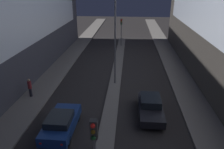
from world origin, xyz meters
TOP-DOWN VIEW (x-y plane):
  - median_strip at (0.00, 18.37)m, footprint 1.19×34.73m
  - traffic_light_near at (0.00, 2.67)m, footprint 0.32×0.42m
  - traffic_light_mid at (0.00, 30.52)m, footprint 0.32×0.42m
  - street_lamp at (0.00, 15.79)m, footprint 0.56×0.56m
  - car_left_lane at (-3.17, 7.59)m, footprint 1.88×4.32m
  - car_right_lane at (3.17, 10.31)m, footprint 1.80×4.48m
  - pedestrian_on_left_sidewalk at (-7.43, 12.30)m, footprint 0.33×0.33m

SIDE VIEW (x-z plane):
  - median_strip at x=0.00m, z-range 0.00..0.14m
  - car_right_lane at x=3.17m, z-range 0.01..1.46m
  - car_left_lane at x=-3.17m, z-range 0.02..1.50m
  - pedestrian_on_left_sidewalk at x=-7.43m, z-range 0.20..1.91m
  - traffic_light_near at x=0.00m, z-range 1.17..5.54m
  - traffic_light_mid at x=0.00m, z-range 1.17..5.54m
  - street_lamp at x=0.00m, z-range 1.88..10.66m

